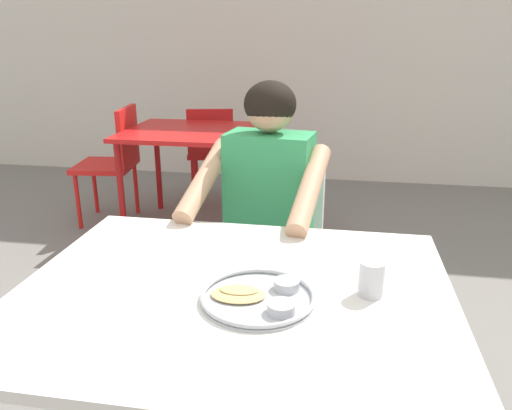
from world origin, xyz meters
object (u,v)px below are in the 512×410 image
at_px(chair_foreground, 274,244).
at_px(table_background_red, 191,142).
at_px(chair_red_right, 275,166).
at_px(drinking_cup, 372,277).
at_px(diner_foreground, 262,209).
at_px(chair_red_far, 211,148).
at_px(chair_red_left, 115,157).
at_px(table_foreground, 234,311).
at_px(thali_tray, 260,296).

xyz_separation_m(chair_foreground, table_background_red, (-0.78, 1.32, 0.17)).
height_order(chair_foreground, chair_red_right, chair_red_right).
distance_m(table_background_red, chair_red_right, 0.63).
xyz_separation_m(drinking_cup, chair_foreground, (-0.37, 0.88, -0.31)).
relative_size(diner_foreground, chair_red_far, 1.49).
bearing_deg(drinking_cup, chair_red_far, 112.48).
xyz_separation_m(drinking_cup, chair_red_left, (-1.76, 2.24, -0.29)).
distance_m(drinking_cup, chair_foreground, 1.00).
relative_size(table_foreground, chair_foreground, 1.40).
height_order(table_foreground, chair_foreground, chair_foreground).
xyz_separation_m(chair_foreground, chair_red_far, (-0.79, 1.91, -0.01)).
relative_size(chair_red_left, chair_red_far, 1.08).
height_order(diner_foreground, chair_red_left, diner_foreground).
bearing_deg(diner_foreground, chair_red_far, 109.84).
height_order(thali_tray, chair_foreground, chair_foreground).
bearing_deg(chair_red_far, thali_tray, -72.99).
bearing_deg(table_background_red, thali_tray, -69.03).
distance_m(table_foreground, chair_red_left, 2.66).
bearing_deg(thali_tray, chair_red_left, 122.56).
bearing_deg(chair_red_right, thali_tray, -83.38).
bearing_deg(chair_red_far, table_background_red, -89.46).
distance_m(table_foreground, table_background_red, 2.36).
height_order(thali_tray, chair_red_right, chair_red_right).
xyz_separation_m(diner_foreground, table_background_red, (-0.76, 1.53, -0.07)).
bearing_deg(table_background_red, chair_red_right, -0.23).
distance_m(thali_tray, chair_red_far, 3.02).
distance_m(drinking_cup, chair_red_right, 2.28).
relative_size(drinking_cup, table_background_red, 0.10).
xyz_separation_m(diner_foreground, chair_red_right, (-0.15, 1.53, -0.22)).
relative_size(drinking_cup, chair_red_left, 0.11).
xyz_separation_m(table_foreground, chair_red_far, (-0.80, 2.82, -0.20)).
distance_m(thali_tray, drinking_cup, 0.29).
bearing_deg(table_background_red, drinking_cup, -62.39).
xyz_separation_m(table_foreground, chair_red_right, (-0.19, 2.22, -0.17)).
xyz_separation_m(chair_foreground, diner_foreground, (-0.02, -0.22, 0.24)).
bearing_deg(chair_red_left, chair_red_right, -1.82).
bearing_deg(chair_red_right, chair_red_far, 135.85).
distance_m(table_foreground, chair_red_right, 2.24).
xyz_separation_m(thali_tray, chair_red_right, (-0.26, 2.27, -0.26)).
bearing_deg(drinking_cup, thali_tray, -164.49).
relative_size(table_foreground, chair_red_far, 1.41).
height_order(chair_red_right, chair_red_far, chair_red_right).
height_order(thali_tray, chair_red_left, chair_red_left).
bearing_deg(drinking_cup, table_foreground, -175.84).
bearing_deg(table_foreground, drinking_cup, 4.16).
height_order(thali_tray, diner_foreground, diner_foreground).
distance_m(table_foreground, thali_tray, 0.12).
bearing_deg(chair_red_left, chair_red_far, 42.97).
bearing_deg(table_background_red, diner_foreground, -63.59).
relative_size(thali_tray, diner_foreground, 0.24).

